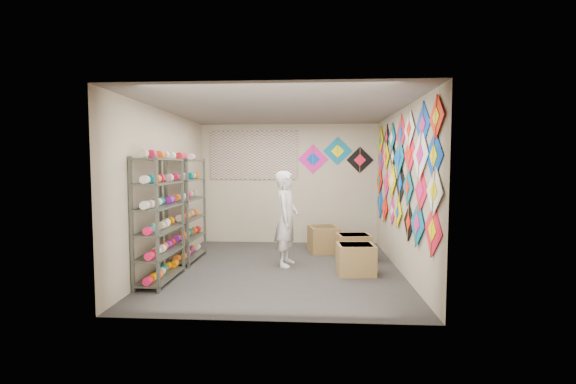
# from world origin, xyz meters

# --- Properties ---
(ground) EXTENTS (4.50, 4.50, 0.00)m
(ground) POSITION_xyz_m (0.00, 0.00, 0.00)
(ground) COLOR #2F2C29
(room_walls) EXTENTS (4.50, 4.50, 4.50)m
(room_walls) POSITION_xyz_m (0.00, 0.00, 1.64)
(room_walls) COLOR tan
(room_walls) RESTS_ON ground
(shelf_rack_front) EXTENTS (0.40, 1.10, 1.90)m
(shelf_rack_front) POSITION_xyz_m (-1.78, -0.85, 0.95)
(shelf_rack_front) COLOR #4C5147
(shelf_rack_front) RESTS_ON ground
(shelf_rack_back) EXTENTS (0.40, 1.10, 1.90)m
(shelf_rack_back) POSITION_xyz_m (-1.78, 0.45, 0.95)
(shelf_rack_back) COLOR #4C5147
(shelf_rack_back) RESTS_ON ground
(string_spools) EXTENTS (0.12, 2.36, 0.12)m
(string_spools) POSITION_xyz_m (-1.78, -0.20, 1.05)
(string_spools) COLOR #EF1547
(string_spools) RESTS_ON ground
(kite_wall_display) EXTENTS (0.06, 4.29, 2.02)m
(kite_wall_display) POSITION_xyz_m (1.98, -0.05, 1.66)
(kite_wall_display) COLOR red
(kite_wall_display) RESTS_ON room_walls
(back_wall_kites) EXTENTS (1.69, 0.02, 0.84)m
(back_wall_kites) POSITION_xyz_m (1.04, 2.24, 1.96)
(back_wall_kites) COLOR #E0148B
(back_wall_kites) RESTS_ON room_walls
(poster) EXTENTS (2.00, 0.01, 1.10)m
(poster) POSITION_xyz_m (-0.80, 2.23, 2.00)
(poster) COLOR #4A4495
(poster) RESTS_ON room_walls
(shopkeeper) EXTENTS (0.73, 0.58, 1.67)m
(shopkeeper) POSITION_xyz_m (0.08, 0.22, 0.84)
(shopkeeper) COLOR silver
(shopkeeper) RESTS_ON ground
(carton_a) EXTENTS (0.62, 0.53, 0.49)m
(carton_a) POSITION_xyz_m (1.24, -0.27, 0.25)
(carton_a) COLOR brown
(carton_a) RESTS_ON ground
(carton_b) EXTENTS (0.65, 0.56, 0.49)m
(carton_b) POSITION_xyz_m (1.31, 0.65, 0.24)
(carton_b) COLOR brown
(carton_b) RESTS_ON ground
(carton_c) EXTENTS (0.66, 0.71, 0.53)m
(carton_c) POSITION_xyz_m (0.76, 1.30, 0.26)
(carton_c) COLOR brown
(carton_c) RESTS_ON ground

